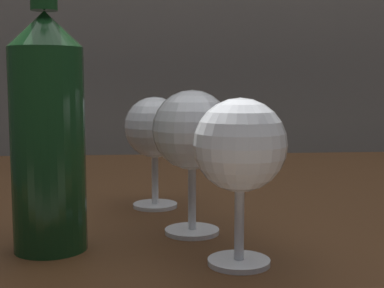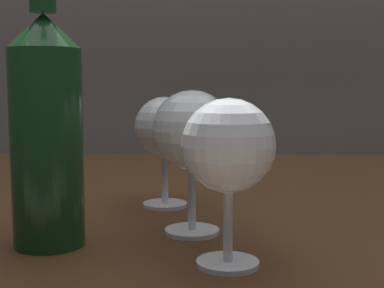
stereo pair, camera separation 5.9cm
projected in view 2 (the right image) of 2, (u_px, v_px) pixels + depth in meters
name	position (u px, v px, depth m)	size (l,w,h in m)	color
dining_table	(270.00, 249.00, 0.83)	(1.29, 0.91, 0.73)	#472B16
wine_glass_amber	(229.00, 149.00, 0.49)	(0.09, 0.09, 0.15)	white
wine_glass_merlot	(192.00, 133.00, 0.59)	(0.09, 0.09, 0.16)	white
wine_glass_cabernet	(165.00, 130.00, 0.73)	(0.08, 0.08, 0.15)	white
wine_bottle	(46.00, 124.00, 0.55)	(0.07, 0.07, 0.33)	#143819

